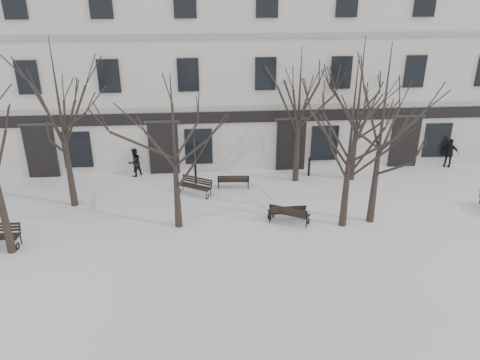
{
  "coord_description": "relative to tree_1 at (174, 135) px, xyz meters",
  "views": [
    {
      "loc": [
        -1.25,
        -16.28,
        10.11
      ],
      "look_at": [
        0.28,
        3.0,
        1.6
      ],
      "focal_mm": 35.0,
      "sensor_mm": 36.0,
      "label": 1
    }
  ],
  "objects": [
    {
      "name": "bench_3",
      "position": [
        0.71,
        3.2,
        -3.7
      ],
      "size": [
        1.77,
        1.4,
        0.87
      ],
      "rotation": [
        0.0,
        0.0,
        -0.54
      ],
      "color": "black",
      "rests_on": "ground"
    },
    {
      "name": "tree_3",
      "position": [
        8.51,
        -0.22,
        0.7
      ],
      "size": [
        5.45,
        5.45,
        7.79
      ],
      "color": "black",
      "rests_on": "ground"
    },
    {
      "name": "pedestrian_c",
      "position": [
        15.06,
        5.71,
        -4.17
      ],
      "size": [
        1.07,
        0.75,
        1.68
      ],
      "primitive_type": "imported",
      "rotation": [
        0.0,
        0.0,
        2.76
      ],
      "color": "black",
      "rests_on": "ground"
    },
    {
      "name": "tree_4",
      "position": [
        -5.05,
        2.44,
        0.71
      ],
      "size": [
        5.47,
        5.47,
        7.81
      ],
      "color": "black",
      "rests_on": "ground"
    },
    {
      "name": "ground",
      "position": [
        2.5,
        -1.84,
        -4.17
      ],
      "size": [
        100.0,
        100.0,
        0.0
      ],
      "primitive_type": "plane",
      "color": "white",
      "rests_on": "ground"
    },
    {
      "name": "tree_2",
      "position": [
        7.18,
        -0.48,
        0.41
      ],
      "size": [
        5.12,
        5.12,
        7.32
      ],
      "color": "black",
      "rests_on": "ground"
    },
    {
      "name": "bench_1",
      "position": [
        4.79,
        0.11,
        -3.72
      ],
      "size": [
        1.67,
        0.67,
        0.83
      ],
      "rotation": [
        0.0,
        0.0,
        3.19
      ],
      "color": "black",
      "rests_on": "ground"
    },
    {
      "name": "tree_5",
      "position": [
        6.02,
        4.51,
        0.22
      ],
      "size": [
        4.92,
        4.92,
        7.02
      ],
      "color": "black",
      "rests_on": "ground"
    },
    {
      "name": "bollard_b",
      "position": [
        6.87,
        5.07,
        -3.59
      ],
      "size": [
        0.14,
        0.14,
        1.08
      ],
      "color": "black",
      "rests_on": "ground"
    },
    {
      "name": "bollard_a",
      "position": [
        0.71,
        4.5,
        -3.58
      ],
      "size": [
        0.14,
        0.14,
        1.1
      ],
      "color": "black",
      "rests_on": "ground"
    },
    {
      "name": "pedestrian_b",
      "position": [
        -2.59,
        5.82,
        -4.17
      ],
      "size": [
        0.97,
        0.95,
        1.57
      ],
      "primitive_type": "imported",
      "rotation": [
        0.0,
        0.0,
        3.86
      ],
      "color": "black",
      "rests_on": "ground"
    },
    {
      "name": "bench_4",
      "position": [
        2.65,
        3.74,
        -3.73
      ],
      "size": [
        1.64,
        0.69,
        0.81
      ],
      "rotation": [
        0.0,
        0.0,
        3.08
      ],
      "color": "black",
      "rests_on": "ground"
    },
    {
      "name": "tree_1",
      "position": [
        0.0,
        0.0,
        0.0
      ],
      "size": [
        4.67,
        4.67,
        6.67
      ],
      "color": "black",
      "rests_on": "ground"
    },
    {
      "name": "tree_6",
      "position": [
        9.05,
        4.44,
        0.5
      ],
      "size": [
        5.22,
        5.22,
        7.46
      ],
      "color": "black",
      "rests_on": "ground"
    },
    {
      "name": "building",
      "position": [
        2.5,
        11.12,
        1.35
      ],
      "size": [
        40.4,
        10.2,
        11.4
      ],
      "color": "beige",
      "rests_on": "ground"
    },
    {
      "name": "bench_2",
      "position": [
        4.87,
        -0.1,
        -3.69
      ],
      "size": [
        1.8,
        1.36,
        0.87
      ],
      "rotation": [
        0.0,
        0.0,
        2.65
      ],
      "color": "black",
      "rests_on": "ground"
    }
  ]
}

